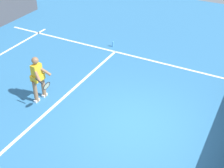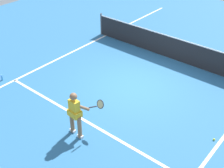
{
  "view_description": "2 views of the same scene",
  "coord_description": "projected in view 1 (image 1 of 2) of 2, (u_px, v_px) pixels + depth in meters",
  "views": [
    {
      "loc": [
        6.53,
        2.64,
        6.08
      ],
      "look_at": [
        -0.17,
        -0.91,
        1.07
      ],
      "focal_mm": 50.07,
      "sensor_mm": 36.0,
      "label": 1
    },
    {
      "loc": [
        5.57,
        -8.01,
        6.46
      ],
      "look_at": [
        0.21,
        -1.55,
        0.93
      ],
      "focal_mm": 48.44,
      "sensor_mm": 36.0,
      "label": 2
    }
  ],
  "objects": [
    {
      "name": "ground_plane",
      "position": [
        137.0,
        125.0,
        9.2
      ],
      "size": [
        24.15,
        24.15,
        0.0
      ],
      "primitive_type": "plane",
      "color": "teal"
    },
    {
      "name": "tennis_player",
      "position": [
        38.0,
        77.0,
        9.82
      ],
      "size": [
        0.83,
        0.92,
        1.55
      ],
      "color": "#8C6647",
      "rests_on": "ground"
    },
    {
      "name": "service_line_marking",
      "position": [
        61.0,
        100.0,
        10.26
      ],
      "size": [
        7.69,
        0.1,
        0.01
      ],
      "primitive_type": "cube",
      "color": "white",
      "rests_on": "ground"
    },
    {
      "name": "sideline_left_marking",
      "position": [
        177.0,
        67.0,
        12.03
      ],
      "size": [
        0.1,
        16.58,
        0.01
      ],
      "primitive_type": "cube",
      "color": "white",
      "rests_on": "ground"
    },
    {
      "name": "water_bottle",
      "position": [
        113.0,
        44.0,
        13.43
      ],
      "size": [
        0.07,
        0.07,
        0.24
      ],
      "primitive_type": "cylinder",
      "color": "#4C9EE5",
      "rests_on": "ground"
    }
  ]
}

